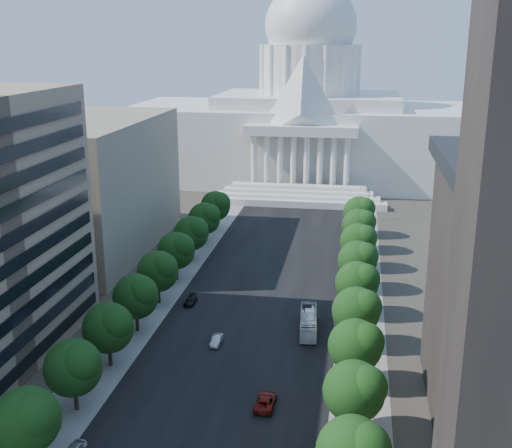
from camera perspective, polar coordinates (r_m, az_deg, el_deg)
The scene contains 31 objects.
road_asphalt at distance 133.55m, azimuth 1.16°, elevation -4.47°, with size 30.00×260.00×0.01m, color black.
sidewalk_left at distance 137.30m, azimuth -6.74°, elevation -3.99°, with size 8.00×260.00×0.02m, color gray.
sidewalk_right at distance 132.44m, azimuth 9.35°, elevation -4.87°, with size 8.00×260.00×0.02m, color gray.
capitol at distance 220.96m, azimuth 4.68°, elevation 9.13°, with size 120.00×56.00×73.00m.
office_block_left_far at distance 152.24m, azimuth -16.48°, elevation 3.36°, with size 38.00×52.00×30.00m, color gray.
tree_l_b at distance 78.70m, azimuth -19.55°, elevation -16.03°, with size 7.79×7.60×9.97m.
tree_l_c at distance 87.85m, azimuth -15.80°, elevation -12.09°, with size 7.79×7.60×9.97m.
tree_l_d at distance 97.62m, azimuth -12.87°, elevation -8.89°, with size 7.79×7.60×9.97m.
tree_l_e at distance 107.84m, azimuth -10.52°, elevation -6.26°, with size 7.79×7.60×9.97m.
tree_l_f at distance 118.40m, azimuth -8.60°, elevation -4.09°, with size 7.79×7.60×9.97m.
tree_l_g at distance 129.20m, azimuth -7.00°, elevation -2.27°, with size 7.79×7.60×9.97m.
tree_l_h at distance 140.21m, azimuth -5.66°, elevation -0.74°, with size 7.79×7.60×9.97m.
tree_l_i at distance 151.36m, azimuth -4.51°, elevation 0.57°, with size 7.79×7.60×9.97m.
tree_l_j at distance 162.63m, azimuth -3.53°, elevation 1.70°, with size 7.79×7.60×9.97m.
tree_r_c at distance 80.62m, azimuth 8.95°, elevation -14.38°, with size 7.79×7.60×9.97m.
tree_r_d at distance 91.16m, azimuth 9.03°, elevation -10.55°, with size 7.79×7.60×9.97m.
tree_r_e at distance 102.03m, azimuth 9.09°, elevation -7.53°, with size 7.79×7.60×9.97m.
tree_r_f at distance 113.13m, azimuth 9.13°, elevation -5.10°, with size 7.79×7.60×9.97m.
tree_r_g at distance 124.40m, azimuth 9.17°, elevation -3.10°, with size 7.79×7.60×9.97m.
tree_r_h at distance 135.79m, azimuth 9.20°, elevation -1.44°, with size 7.79×7.60×9.97m.
tree_r_i at distance 147.28m, azimuth 9.23°, elevation -0.04°, with size 7.79×7.60×9.97m.
tree_r_j at distance 158.84m, azimuth 9.26°, elevation 1.16°, with size 7.79×7.60×9.97m.
streetlight_b at distance 80.28m, azimuth 10.08°, elevation -15.10°, with size 2.61×0.44×9.00m.
streetlight_c at distance 102.49m, azimuth 9.95°, elevation -7.85°, with size 2.61×0.44×9.00m.
streetlight_d at distance 125.76m, azimuth 9.88°, elevation -3.23°, with size 2.61×0.44×9.00m.
streetlight_e at distance 149.58m, azimuth 9.82°, elevation -0.06°, with size 2.61×0.44×9.00m.
streetlight_f at distance 173.74m, azimuth 9.79°, elevation 2.23°, with size 2.61×0.44×9.00m.
car_silver at distance 104.35m, azimuth -3.52°, elevation -10.29°, with size 1.42×4.06×1.34m, color #ADAEB5.
car_red at distance 88.31m, azimuth 0.84°, elevation -15.52°, with size 2.52×5.47×1.52m, color maroon.
car_dark_b at distance 119.51m, azimuth -5.84°, elevation -6.79°, with size 1.79×4.40×1.28m, color black.
city_bus at distance 108.51m, azimuth 4.68°, elevation -8.68°, with size 2.69×11.49×3.20m, color silver.
Camera 1 is at (17.26, -33.70, 47.28)m, focal length 45.00 mm.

